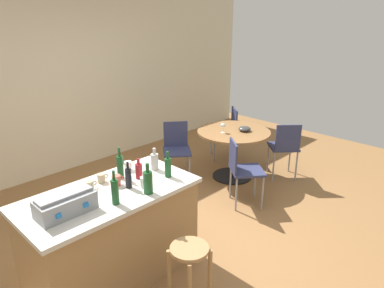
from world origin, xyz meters
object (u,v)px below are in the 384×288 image
at_px(folding_chair_left, 242,167).
at_px(cup_4, 101,178).
at_px(cup_3, 90,185).
at_px(dining_table, 233,142).
at_px(cup_2, 144,182).
at_px(bottle_6, 148,182).
at_px(bottle_3, 115,191).
at_px(cup_1, 116,180).
at_px(bottle_4, 139,171).
at_px(bottle_0, 155,161).
at_px(bottle_2, 128,178).
at_px(folding_chair_far, 176,147).
at_px(folding_chair_near, 227,129).
at_px(folding_chair_right, 285,145).
at_px(wine_glass, 223,126).
at_px(bottle_5, 120,166).
at_px(kitchen_island, 113,235).
at_px(cup_0, 128,166).
at_px(bottle_1, 168,167).
at_px(toolbox, 65,204).
at_px(wooden_stool, 189,265).
at_px(serving_bowl, 245,129).

bearing_deg(folding_chair_left, cup_4, 173.03).
bearing_deg(cup_3, dining_table, 9.05).
bearing_deg(cup_2, bottle_6, -113.11).
height_order(bottle_3, cup_4, bottle_3).
bearing_deg(cup_1, bottle_4, -7.27).
bearing_deg(bottle_0, bottle_2, -161.79).
bearing_deg(folding_chair_far, bottle_4, -143.81).
height_order(folding_chair_far, bottle_0, bottle_0).
bearing_deg(bottle_6, folding_chair_near, 26.32).
distance_m(folding_chair_right, bottle_4, 2.68).
bearing_deg(cup_3, cup_4, 19.30).
relative_size(folding_chair_near, folding_chair_far, 1.02).
bearing_deg(cup_3, wine_glass, 11.08).
relative_size(folding_chair_left, bottle_5, 2.86).
height_order(kitchen_island, folding_chair_left, kitchen_island).
xyz_separation_m(bottle_2, cup_0, (0.22, 0.31, -0.05)).
xyz_separation_m(folding_chair_left, bottle_3, (-2.01, -0.20, 0.49)).
distance_m(folding_chair_far, bottle_0, 1.76).
bearing_deg(bottle_1, toolbox, 175.76).
bearing_deg(wine_glass, toolbox, -165.81).
xyz_separation_m(folding_chair_left, cup_2, (-1.65, -0.13, 0.42)).
bearing_deg(cup_1, folding_chair_right, -1.26).
bearing_deg(bottle_2, cup_1, 113.38).
distance_m(bottle_4, cup_4, 0.35).
bearing_deg(wine_glass, folding_chair_near, 34.60).
bearing_deg(cup_2, folding_chair_right, 2.96).
bearing_deg(bottle_1, folding_chair_near, 27.16).
relative_size(bottle_3, cup_3, 2.59).
relative_size(toolbox, cup_4, 4.13).
bearing_deg(bottle_2, wooden_stool, -88.25).
distance_m(cup_0, cup_4, 0.34).
height_order(folding_chair_far, bottle_6, bottle_6).
xyz_separation_m(folding_chair_right, cup_1, (-2.88, 0.06, 0.42)).
bearing_deg(bottle_3, kitchen_island, 71.22).
height_order(toolbox, bottle_4, bottle_4).
height_order(folding_chair_right, cup_2, cup_2).
bearing_deg(bottle_2, bottle_4, 25.64).
distance_m(folding_chair_near, cup_1, 3.15).
bearing_deg(cup_0, kitchen_island, -147.75).
bearing_deg(cup_1, kitchen_island, -155.71).
bearing_deg(bottle_2, bottle_3, -147.35).
distance_m(bottle_2, bottle_4, 0.20).
distance_m(wooden_stool, folding_chair_right, 2.92).
distance_m(wine_glass, serving_bowl, 0.34).
relative_size(bottle_6, cup_3, 2.43).
bearing_deg(bottle_2, cup_3, 141.17).
xyz_separation_m(bottle_6, cup_2, (0.05, 0.12, -0.06)).
relative_size(kitchen_island, folding_chair_left, 1.78).
relative_size(folding_chair_left, folding_chair_right, 0.99).
bearing_deg(cup_4, bottle_5, -16.73).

